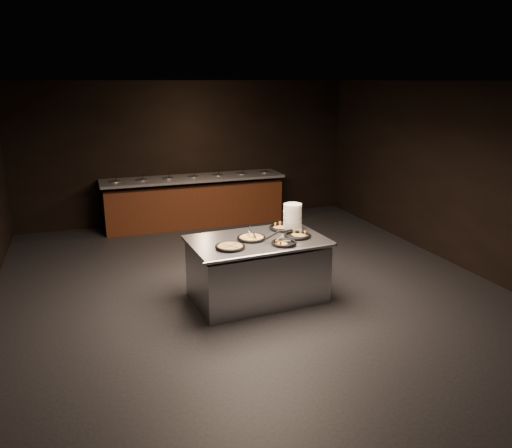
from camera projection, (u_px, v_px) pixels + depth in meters
The scene contains 11 objects.
room at pixel (250, 191), 6.79m from camera, with size 7.02×8.02×2.92m.
salad_bar at pixel (194, 204), 10.30m from camera, with size 3.70×0.83×1.18m.
serving_counter at pixel (257, 270), 6.79m from camera, with size 1.87×1.26×0.86m.
plate_stack at pixel (293, 217), 7.07m from camera, with size 0.26×0.26×0.36m, color white.
pan_veggie_whole at pixel (230, 247), 6.31m from camera, with size 0.39×0.39×0.04m.
pan_cheese_whole at pixel (251, 238), 6.66m from camera, with size 0.39×0.39×0.04m.
pan_cheese_slices_a at pixel (283, 228), 7.12m from camera, with size 0.40×0.40×0.04m.
pan_cheese_slices_b at pixel (284, 243), 6.45m from camera, with size 0.33×0.33×0.04m.
pan_veggie_slices at pixel (297, 235), 6.76m from camera, with size 0.37×0.37×0.04m.
server_left at pixel (251, 233), 6.71m from camera, with size 0.10×0.30×0.14m.
server_right at pixel (277, 237), 6.51m from camera, with size 0.34×0.11×0.16m.
Camera 1 is at (-2.13, -6.30, 2.92)m, focal length 35.00 mm.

